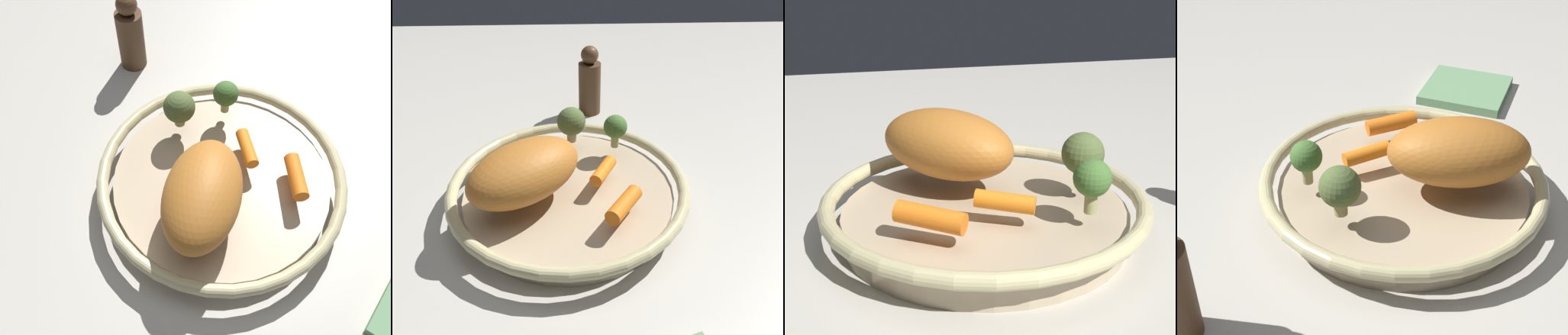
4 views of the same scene
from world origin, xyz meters
TOP-DOWN VIEW (x-y plane):
  - ground_plane at (0.00, 0.00)m, footprint 1.82×1.82m
  - serving_bowl at (0.00, 0.00)m, footprint 0.34×0.34m
  - roast_chicken_piece at (0.03, -0.06)m, footprint 0.18×0.19m
  - baby_carrot_back at (-0.01, 0.05)m, footprint 0.06×0.04m
  - baby_carrot_left at (0.07, 0.07)m, footprint 0.07×0.05m
  - broccoli_floret_small at (-0.10, 0.01)m, footprint 0.05×0.05m
  - broccoli_floret_large at (-0.08, 0.07)m, footprint 0.04×0.04m
  - pepper_mill at (-0.29, 0.04)m, footprint 0.04×0.04m

SIDE VIEW (x-z plane):
  - ground_plane at x=0.00m, z-range 0.00..0.00m
  - serving_bowl at x=0.00m, z-range 0.00..0.05m
  - baby_carrot_back at x=-0.01m, z-range 0.04..0.07m
  - baby_carrot_left at x=0.07m, z-range 0.04..0.07m
  - pepper_mill at x=-0.29m, z-range -0.01..0.13m
  - broccoli_floret_large at x=-0.08m, z-range 0.05..0.11m
  - broccoli_floret_small at x=-0.10m, z-range 0.05..0.11m
  - roast_chicken_piece at x=0.03m, z-range 0.05..0.12m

